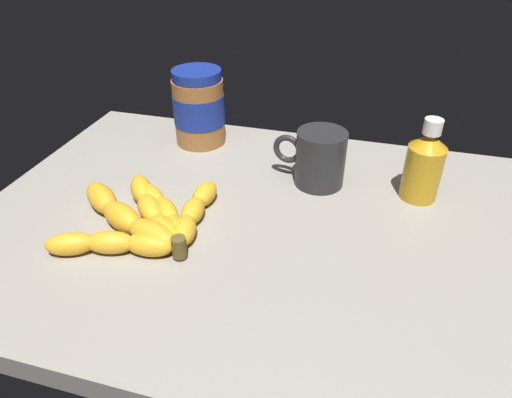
# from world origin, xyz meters

# --- Properties ---
(ground_plane) EXTENTS (0.88, 0.61, 0.03)m
(ground_plane) POSITION_xyz_m (0.00, 0.00, -0.02)
(ground_plane) COLOR gray
(banana_bunch) EXTENTS (0.22, 0.22, 0.04)m
(banana_bunch) POSITION_xyz_m (0.16, 0.06, 0.02)
(banana_bunch) COLOR gold
(banana_bunch) RESTS_ON ground_plane
(peanut_butter_jar) EXTENTS (0.10, 0.10, 0.14)m
(peanut_butter_jar) POSITION_xyz_m (0.19, -0.22, 0.07)
(peanut_butter_jar) COLOR #9E602D
(peanut_butter_jar) RESTS_ON ground_plane
(honey_bottle) EXTENTS (0.06, 0.06, 0.13)m
(honey_bottle) POSITION_xyz_m (-0.22, -0.13, 0.06)
(honey_bottle) COLOR gold
(honey_bottle) RESTS_ON ground_plane
(coffee_mug) EXTENTS (0.12, 0.08, 0.09)m
(coffee_mug) POSITION_xyz_m (-0.05, -0.13, 0.05)
(coffee_mug) COLOR #262628
(coffee_mug) RESTS_ON ground_plane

